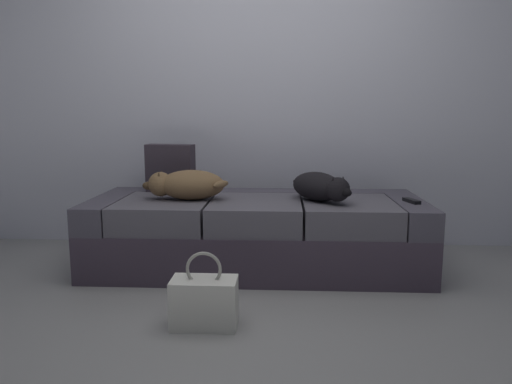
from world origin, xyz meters
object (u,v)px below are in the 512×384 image
Objects in this scene: tv_remote at (411,201)px; throw_pillow at (170,168)px; couch at (256,233)px; handbag at (204,302)px; dog_tan at (186,185)px; dog_dark at (321,187)px.

tv_remote is 0.44× the size of throw_pillow.
couch is at bearing -20.82° from throw_pillow.
couch is 14.62× the size of tv_remote.
throw_pillow is 0.90× the size of handbag.
tv_remote reaches higher than couch.
dog_tan is 1.17× the size of dog_dark.
dog_dark is at bearing -0.75° from dog_tan.
dog_tan is 0.37m from throw_pillow.
dog_dark is (0.42, -0.09, 0.33)m from couch.
handbag is (0.25, -0.87, -0.45)m from dog_tan.
dog_tan is 1.45m from tv_remote.
dog_dark reaches higher than couch.
handbag is at bearing -162.31° from tv_remote.
couch is 0.79m from throw_pillow.
dog_tan reaches higher than dog_dark.
handbag is (-1.20, -0.84, -0.36)m from tv_remote.
couch is at bearing 168.04° from dog_dark.
handbag is (-0.21, -0.94, -0.11)m from couch.
tv_remote is at bearing -6.14° from couch.
handbag is at bearing -70.29° from throw_pillow.
couch is at bearing 77.65° from handbag.
handbag is (-0.62, -0.85, -0.44)m from dog_dark.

